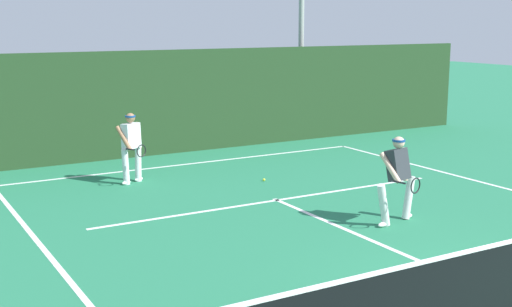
{
  "coord_description": "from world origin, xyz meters",
  "views": [
    {
      "loc": [
        -7.38,
        -5.58,
        3.76
      ],
      "look_at": [
        -0.36,
        6.55,
        1.0
      ],
      "focal_mm": 47.7,
      "sensor_mm": 36.0,
      "label": 1
    }
  ],
  "objects_px": {
    "tennis_ball": "(264,180)",
    "light_pole": "(302,4)",
    "player_near": "(398,176)",
    "player_far": "(131,145)"
  },
  "relations": [
    {
      "from": "player_near",
      "to": "tennis_ball",
      "type": "bearing_deg",
      "value": -97.27
    },
    {
      "from": "player_far",
      "to": "light_pole",
      "type": "distance_m",
      "value": 8.99
    },
    {
      "from": "tennis_ball",
      "to": "light_pole",
      "type": "distance_m",
      "value": 8.22
    },
    {
      "from": "player_far",
      "to": "light_pole",
      "type": "bearing_deg",
      "value": -177.77
    },
    {
      "from": "player_far",
      "to": "tennis_ball",
      "type": "height_order",
      "value": "player_far"
    },
    {
      "from": "player_near",
      "to": "light_pole",
      "type": "height_order",
      "value": "light_pole"
    },
    {
      "from": "player_near",
      "to": "player_far",
      "type": "bearing_deg",
      "value": -73.32
    },
    {
      "from": "light_pole",
      "to": "player_far",
      "type": "bearing_deg",
      "value": -151.8
    },
    {
      "from": "player_near",
      "to": "tennis_ball",
      "type": "height_order",
      "value": "player_near"
    },
    {
      "from": "player_far",
      "to": "light_pole",
      "type": "relative_size",
      "value": 0.24
    }
  ]
}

